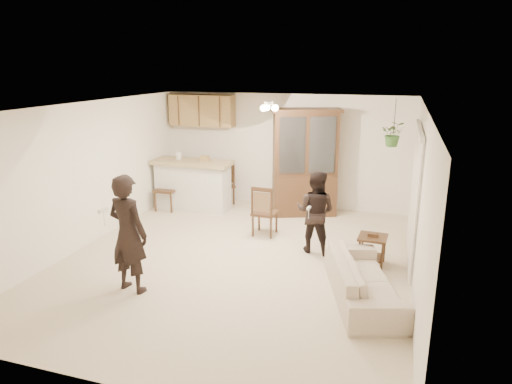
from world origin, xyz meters
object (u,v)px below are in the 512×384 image
(sofa, at_px, (363,273))
(chair_hutch_right, at_px, (265,221))
(chair_hutch_left, at_px, (224,192))
(china_hutch, at_px, (305,163))
(child, at_px, (315,214))
(adult, at_px, (128,230))
(chair_bar, at_px, (167,197))
(side_table, at_px, (372,250))

(sofa, bearing_deg, chair_hutch_right, 28.19)
(chair_hutch_left, relative_size, chair_hutch_right, 0.98)
(china_hutch, xyz_separation_m, chair_hutch_right, (-0.45, -1.44, -0.84))
(child, bearing_deg, adult, 53.56)
(chair_bar, height_order, chair_hutch_left, chair_bar)
(sofa, distance_m, side_table, 1.16)
(adult, height_order, chair_bar, adult)
(china_hutch, relative_size, chair_hutch_right, 2.33)
(sofa, distance_m, chair_bar, 5.25)
(china_hutch, distance_m, chair_hutch_left, 2.10)
(chair_hutch_right, bearing_deg, sofa, 137.66)
(child, height_order, side_table, child)
(side_table, relative_size, chair_hutch_left, 0.57)
(adult, distance_m, chair_bar, 3.78)
(adult, bearing_deg, chair_hutch_right, -102.58)
(chair_hutch_right, bearing_deg, chair_bar, -15.88)
(chair_bar, bearing_deg, chair_hutch_right, -21.09)
(adult, relative_size, side_table, 3.35)
(adult, xyz_separation_m, chair_hutch_right, (1.18, 2.68, -0.63))
(adult, xyz_separation_m, china_hutch, (1.63, 4.12, 0.21))
(sofa, relative_size, chair_hutch_left, 1.99)
(adult, bearing_deg, side_table, -138.13)
(china_hutch, distance_m, chair_hutch_right, 1.72)
(china_hutch, bearing_deg, chair_hutch_right, -127.91)
(side_table, distance_m, chair_bar, 4.79)
(chair_hutch_left, bearing_deg, child, 8.62)
(side_table, bearing_deg, chair_hutch_left, 145.13)
(side_table, relative_size, chair_hutch_right, 0.56)
(sofa, xyz_separation_m, side_table, (0.05, 1.16, -0.11))
(chair_hutch_right, bearing_deg, chair_hutch_left, -46.09)
(child, bearing_deg, chair_bar, -11.32)
(china_hutch, relative_size, chair_hutch_left, 2.38)
(chair_hutch_left, height_order, chair_hutch_right, chair_hutch_right)
(chair_bar, height_order, chair_hutch_right, chair_bar)
(chair_bar, distance_m, chair_hutch_right, 2.63)
(child, distance_m, chair_hutch_left, 3.32)
(sofa, distance_m, china_hutch, 3.78)
(sofa, xyz_separation_m, chair_bar, (-4.47, 2.75, -0.08))
(sofa, height_order, adult, adult)
(child, height_order, chair_hutch_left, child)
(china_hutch, relative_size, side_table, 4.18)
(side_table, xyz_separation_m, chair_hutch_left, (-3.48, 2.42, 0.01))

